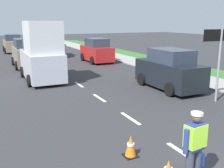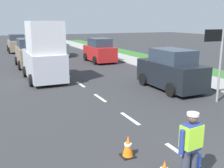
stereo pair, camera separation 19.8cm
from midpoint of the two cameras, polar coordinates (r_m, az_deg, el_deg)
name	(u,v)px [view 1 (the left image)]	position (r m, az deg, el deg)	size (l,w,h in m)	color
ground_plane	(45,62)	(24.29, -14.23, 4.48)	(96.00, 96.00, 0.00)	#333335
sidewalk_right	(198,79)	(17.60, 17.39, 1.03)	(2.40, 72.00, 0.14)	#9E9E99
lane_center_line	(36,57)	(28.38, -15.92, 5.61)	(0.14, 46.40, 0.01)	silver
road_worker	(195,144)	(6.24, 16.33, -12.14)	(0.75, 0.43, 1.67)	#383D4C
lane_direction_sign	(216,48)	(12.42, 20.76, 7.14)	(1.16, 0.11, 3.20)	gray
traffic_cone_near	(131,146)	(7.36, 3.19, -12.99)	(0.36, 0.36, 0.60)	black
delivery_truck	(42,54)	(16.57, -15.02, 6.11)	(2.16, 4.60, 3.54)	silver
car_parked_curbside	(169,70)	(14.50, 11.66, 2.82)	(1.96, 4.14, 2.12)	black
car_oncoming_third	(13,44)	(33.17, -20.48, 7.97)	(2.03, 4.08, 2.04)	gray
car_outgoing_far	(52,47)	(28.18, -12.77, 7.67)	(2.08, 4.03, 2.04)	slate
car_oncoming_second	(26,54)	(22.20, -18.08, 6.10)	(1.93, 4.10, 2.20)	gray
car_parked_far	(97,51)	(23.67, -3.50, 6.98)	(1.99, 3.87, 2.06)	red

